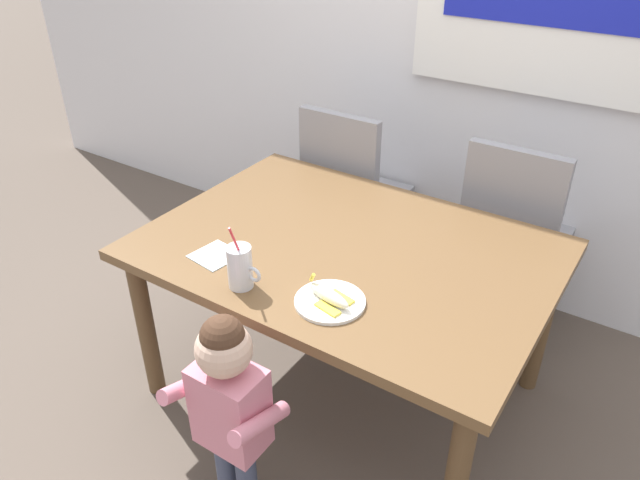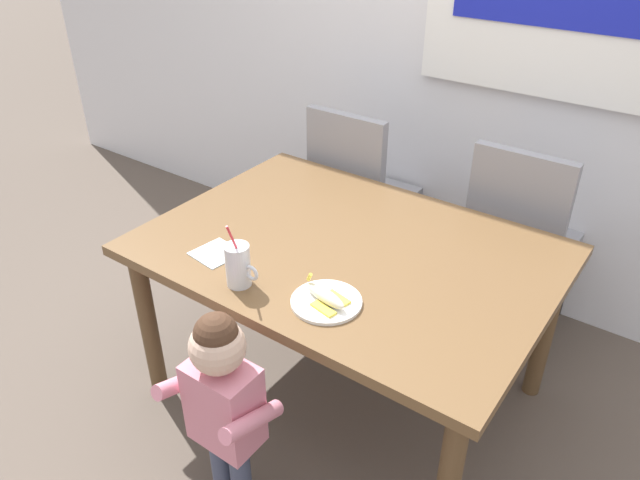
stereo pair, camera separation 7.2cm
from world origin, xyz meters
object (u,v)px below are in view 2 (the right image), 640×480
object	(u,v)px
dining_chair_left	(357,188)
peeled_banana	(326,296)
milk_cup	(238,267)
paper_napkin	(216,253)
dining_table	(347,264)
toddler_standing	(222,395)
snack_plate	(326,302)
dining_chair_right	(519,232)

from	to	relation	value
dining_chair_left	peeled_banana	bearing A→B (deg)	117.56
milk_cup	paper_napkin	world-z (taller)	milk_cup
dining_table	dining_chair_left	xyz separation A→B (m)	(-0.42, 0.73, -0.10)
milk_cup	paper_napkin	distance (m)	0.23
toddler_standing	snack_plate	xyz separation A→B (m)	(0.14, 0.36, 0.20)
paper_napkin	milk_cup	bearing A→B (deg)	-24.33
snack_plate	paper_napkin	size ratio (longest dim) A/B	1.53
dining_table	dining_chair_left	bearing A→B (deg)	119.95
dining_chair_left	toddler_standing	distance (m)	1.48
snack_plate	dining_chair_left	bearing A→B (deg)	117.65
dining_chair_left	milk_cup	distance (m)	1.20
dining_table	snack_plate	bearing A→B (deg)	-67.78
dining_chair_right	milk_cup	size ratio (longest dim) A/B	3.88
milk_cup	toddler_standing	bearing A→B (deg)	-60.31
toddler_standing	snack_plate	world-z (taller)	toddler_standing
dining_chair_left	milk_cup	world-z (taller)	milk_cup
peeled_banana	paper_napkin	distance (m)	0.50
toddler_standing	milk_cup	size ratio (longest dim) A/B	3.38
toddler_standing	paper_napkin	distance (m)	0.55
dining_chair_left	toddler_standing	xyz separation A→B (m)	(0.42, -1.42, -0.02)
milk_cup	peeled_banana	bearing A→B (deg)	14.56
toddler_standing	peeled_banana	size ratio (longest dim) A/B	4.78
dining_chair_left	milk_cup	bearing A→B (deg)	102.74
snack_plate	peeled_banana	xyz separation A→B (m)	(0.00, -0.01, 0.03)
toddler_standing	paper_napkin	size ratio (longest dim) A/B	5.59
paper_napkin	dining_chair_right	bearing A→B (deg)	55.35
milk_cup	paper_napkin	xyz separation A→B (m)	(-0.20, 0.09, -0.06)
dining_chair_left	toddler_standing	bearing A→B (deg)	106.34
dining_chair_left	snack_plate	world-z (taller)	dining_chair_left
snack_plate	dining_chair_right	bearing A→B (deg)	76.48
milk_cup	snack_plate	size ratio (longest dim) A/B	1.08
snack_plate	peeled_banana	bearing A→B (deg)	-81.63
snack_plate	dining_table	bearing A→B (deg)	112.22
toddler_standing	milk_cup	world-z (taller)	milk_cup
toddler_standing	snack_plate	size ratio (longest dim) A/B	3.64
dining_chair_left	snack_plate	distance (m)	1.21
dining_chair_left	dining_chair_right	distance (m)	0.82
dining_table	toddler_standing	size ratio (longest dim) A/B	1.77
toddler_standing	peeled_banana	distance (m)	0.44
dining_chair_right	snack_plate	size ratio (longest dim) A/B	4.17
dining_table	toddler_standing	world-z (taller)	toddler_standing
dining_table	snack_plate	distance (m)	0.37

